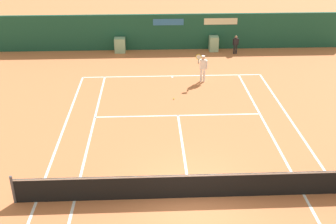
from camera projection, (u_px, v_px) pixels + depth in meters
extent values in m
plane|color=#C67042|center=(190.00, 197.00, 14.67)|extent=(80.00, 80.00, 0.00)
cube|color=white|center=(172.00, 76.00, 25.17)|extent=(10.60, 0.10, 0.01)
cube|color=white|center=(36.00, 202.00, 14.45)|extent=(0.10, 23.40, 0.01)
cube|color=white|center=(74.00, 201.00, 14.50)|extent=(0.10, 23.40, 0.01)
cube|color=white|center=(304.00, 194.00, 14.83)|extent=(0.10, 23.40, 0.01)
cube|color=white|center=(178.00, 115.00, 20.41)|extent=(8.00, 0.10, 0.01)
cube|color=white|center=(183.00, 150.00, 17.54)|extent=(0.10, 6.40, 0.01)
cube|color=white|center=(172.00, 77.00, 25.03)|extent=(0.10, 0.24, 0.01)
cylinder|color=#4C4C51|center=(13.00, 190.00, 14.19)|extent=(0.10, 0.10, 1.07)
cube|color=black|center=(191.00, 186.00, 14.46)|extent=(12.00, 0.03, 0.95)
cube|color=white|center=(191.00, 175.00, 14.26)|extent=(12.00, 0.04, 0.06)
cube|color=#194C38|center=(168.00, 32.00, 29.38)|extent=(25.00, 0.24, 2.48)
cube|color=#2D6BA8|center=(168.00, 22.00, 28.94)|extent=(2.11, 0.02, 0.44)
cube|color=beige|center=(221.00, 21.00, 29.08)|extent=(2.31, 0.02, 0.44)
cube|color=#8CB793|center=(120.00, 45.00, 29.08)|extent=(0.74, 0.70, 1.00)
cube|color=#8CB793|center=(214.00, 44.00, 29.33)|extent=(0.60, 0.70, 1.03)
cylinder|color=white|center=(204.00, 75.00, 24.20)|extent=(0.13, 0.13, 0.78)
cylinder|color=white|center=(201.00, 75.00, 24.22)|extent=(0.13, 0.13, 0.78)
cube|color=white|center=(203.00, 64.00, 23.92)|extent=(0.39, 0.26, 0.55)
sphere|color=tan|center=(203.00, 58.00, 23.75)|extent=(0.22, 0.22, 0.22)
cylinder|color=white|center=(203.00, 56.00, 23.71)|extent=(0.20, 0.20, 0.06)
cylinder|color=white|center=(207.00, 65.00, 23.90)|extent=(0.08, 0.08, 0.53)
cylinder|color=tan|center=(199.00, 62.00, 23.61)|extent=(0.19, 0.54, 0.08)
cylinder|color=black|center=(198.00, 61.00, 23.33)|extent=(0.03, 0.03, 0.22)
torus|color=yellow|center=(199.00, 57.00, 23.22)|extent=(0.30, 0.09, 0.30)
cylinder|color=silver|center=(199.00, 57.00, 23.22)|extent=(0.26, 0.06, 0.26)
cylinder|color=black|center=(236.00, 49.00, 28.81)|extent=(0.11, 0.11, 0.65)
cylinder|color=black|center=(234.00, 49.00, 28.80)|extent=(0.11, 0.11, 0.65)
cube|color=black|center=(236.00, 41.00, 28.57)|extent=(0.30, 0.17, 0.45)
sphere|color=#8C664C|center=(236.00, 37.00, 28.43)|extent=(0.18, 0.18, 0.18)
cylinder|color=black|center=(238.00, 42.00, 28.59)|extent=(0.07, 0.07, 0.44)
cylinder|color=black|center=(233.00, 42.00, 28.57)|extent=(0.07, 0.07, 0.44)
sphere|color=#CCE033|center=(174.00, 99.00, 22.12)|extent=(0.07, 0.07, 0.07)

